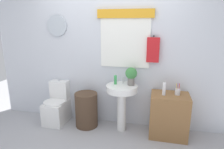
{
  "coord_description": "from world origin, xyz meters",
  "views": [
    {
      "loc": [
        0.77,
        -2.15,
        1.8
      ],
      "look_at": [
        0.08,
        0.8,
        0.99
      ],
      "focal_mm": 31.38,
      "sensor_mm": 36.0,
      "label": 1
    }
  ],
  "objects_px": {
    "toilet": "(57,107)",
    "pedestal_sink": "(122,97)",
    "soap_bottle": "(115,80)",
    "potted_plant": "(131,75)",
    "lotion_bottle": "(164,89)",
    "toothbrush_cup": "(178,92)",
    "wooden_cabinet": "(169,115)",
    "laundry_hamper": "(86,110)"
  },
  "relations": [
    {
      "from": "wooden_cabinet",
      "to": "potted_plant",
      "type": "distance_m",
      "value": 0.89
    },
    {
      "from": "toilet",
      "to": "pedestal_sink",
      "type": "distance_m",
      "value": 1.26
    },
    {
      "from": "laundry_hamper",
      "to": "soap_bottle",
      "type": "height_order",
      "value": "soap_bottle"
    },
    {
      "from": "wooden_cabinet",
      "to": "toilet",
      "type": "bearing_deg",
      "value": 179.02
    },
    {
      "from": "pedestal_sink",
      "to": "soap_bottle",
      "type": "xyz_separation_m",
      "value": [
        -0.12,
        0.05,
        0.27
      ]
    },
    {
      "from": "pedestal_sink",
      "to": "toothbrush_cup",
      "type": "distance_m",
      "value": 0.89
    },
    {
      "from": "pedestal_sink",
      "to": "toothbrush_cup",
      "type": "bearing_deg",
      "value": 1.32
    },
    {
      "from": "pedestal_sink",
      "to": "potted_plant",
      "type": "relative_size",
      "value": 2.72
    },
    {
      "from": "pedestal_sink",
      "to": "potted_plant",
      "type": "bearing_deg",
      "value": 23.2
    },
    {
      "from": "pedestal_sink",
      "to": "toothbrush_cup",
      "type": "height_order",
      "value": "toothbrush_cup"
    },
    {
      "from": "pedestal_sink",
      "to": "potted_plant",
      "type": "height_order",
      "value": "potted_plant"
    },
    {
      "from": "wooden_cabinet",
      "to": "lotion_bottle",
      "type": "bearing_deg",
      "value": -158.8
    },
    {
      "from": "pedestal_sink",
      "to": "wooden_cabinet",
      "type": "xyz_separation_m",
      "value": [
        0.77,
        0.0,
        -0.25
      ]
    },
    {
      "from": "pedestal_sink",
      "to": "wooden_cabinet",
      "type": "height_order",
      "value": "pedestal_sink"
    },
    {
      "from": "toilet",
      "to": "wooden_cabinet",
      "type": "relative_size",
      "value": 1.08
    },
    {
      "from": "toilet",
      "to": "pedestal_sink",
      "type": "relative_size",
      "value": 0.96
    },
    {
      "from": "toilet",
      "to": "potted_plant",
      "type": "distance_m",
      "value": 1.52
    },
    {
      "from": "lotion_bottle",
      "to": "toothbrush_cup",
      "type": "height_order",
      "value": "lotion_bottle"
    },
    {
      "from": "toothbrush_cup",
      "to": "potted_plant",
      "type": "bearing_deg",
      "value": 176.89
    },
    {
      "from": "soap_bottle",
      "to": "toothbrush_cup",
      "type": "relative_size",
      "value": 0.8
    },
    {
      "from": "soap_bottle",
      "to": "toilet",
      "type": "bearing_deg",
      "value": -179.17
    },
    {
      "from": "potted_plant",
      "to": "toothbrush_cup",
      "type": "bearing_deg",
      "value": -3.11
    },
    {
      "from": "soap_bottle",
      "to": "potted_plant",
      "type": "bearing_deg",
      "value": 2.2
    },
    {
      "from": "toilet",
      "to": "lotion_bottle",
      "type": "height_order",
      "value": "lotion_bottle"
    },
    {
      "from": "toothbrush_cup",
      "to": "pedestal_sink",
      "type": "bearing_deg",
      "value": -178.68
    },
    {
      "from": "toilet",
      "to": "soap_bottle",
      "type": "height_order",
      "value": "soap_bottle"
    },
    {
      "from": "pedestal_sink",
      "to": "lotion_bottle",
      "type": "relative_size",
      "value": 4.03
    },
    {
      "from": "laundry_hamper",
      "to": "soap_bottle",
      "type": "bearing_deg",
      "value": 5.57
    },
    {
      "from": "wooden_cabinet",
      "to": "lotion_bottle",
      "type": "distance_m",
      "value": 0.47
    },
    {
      "from": "wooden_cabinet",
      "to": "potted_plant",
      "type": "relative_size",
      "value": 2.4
    },
    {
      "from": "wooden_cabinet",
      "to": "toothbrush_cup",
      "type": "bearing_deg",
      "value": 11.06
    },
    {
      "from": "soap_bottle",
      "to": "potted_plant",
      "type": "xyz_separation_m",
      "value": [
        0.26,
        0.01,
        0.1
      ]
    },
    {
      "from": "laundry_hamper",
      "to": "toothbrush_cup",
      "type": "relative_size",
      "value": 3.31
    },
    {
      "from": "toilet",
      "to": "lotion_bottle",
      "type": "bearing_deg",
      "value": -2.25
    },
    {
      "from": "toilet",
      "to": "toothbrush_cup",
      "type": "height_order",
      "value": "toothbrush_cup"
    },
    {
      "from": "toilet",
      "to": "laundry_hamper",
      "type": "bearing_deg",
      "value": -3.35
    },
    {
      "from": "toilet",
      "to": "soap_bottle",
      "type": "relative_size",
      "value": 5.18
    },
    {
      "from": "soap_bottle",
      "to": "toothbrush_cup",
      "type": "height_order",
      "value": "soap_bottle"
    },
    {
      "from": "lotion_bottle",
      "to": "toothbrush_cup",
      "type": "xyz_separation_m",
      "value": [
        0.21,
        0.06,
        -0.05
      ]
    },
    {
      "from": "pedestal_sink",
      "to": "lotion_bottle",
      "type": "xyz_separation_m",
      "value": [
        0.67,
        -0.04,
        0.21
      ]
    },
    {
      "from": "soap_bottle",
      "to": "laundry_hamper",
      "type": "bearing_deg",
      "value": -174.43
    },
    {
      "from": "toilet",
      "to": "soap_bottle",
      "type": "distance_m",
      "value": 1.24
    }
  ]
}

